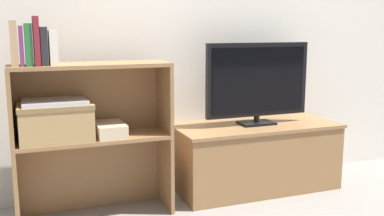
{
  "coord_description": "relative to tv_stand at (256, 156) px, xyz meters",
  "views": [
    {
      "loc": [
        -0.91,
        -2.23,
        1.02
      ],
      "look_at": [
        0.0,
        0.14,
        0.57
      ],
      "focal_mm": 42.0,
      "sensor_mm": 36.0,
      "label": 1
    }
  ],
  "objects": [
    {
      "name": "ground_plane",
      "position": [
        -0.46,
        -0.21,
        -0.21
      ],
      "size": [
        16.0,
        16.0,
        0.0
      ],
      "primitive_type": "plane",
      "color": "gray"
    },
    {
      "name": "tv_stand",
      "position": [
        0.0,
        0.0,
        0.0
      ],
      "size": [
        1.04,
        0.45,
        0.42
      ],
      "color": "olive",
      "rests_on": "ground_plane"
    },
    {
      "name": "tv",
      "position": [
        0.0,
        -0.0,
        0.48
      ],
      "size": [
        0.69,
        0.14,
        0.51
      ],
      "color": "black",
      "rests_on": "tv_stand"
    },
    {
      "name": "bookshelf_lower_tier",
      "position": [
        -1.03,
        -0.02,
        0.07
      ],
      "size": [
        0.82,
        0.28,
        0.45
      ],
      "color": "olive",
      "rests_on": "ground_plane"
    },
    {
      "name": "bookshelf_upper_tier",
      "position": [
        -1.03,
        -0.02,
        0.49
      ],
      "size": [
        0.82,
        0.28,
        0.39
      ],
      "color": "olive",
      "rests_on": "bookshelf_lower_tier"
    },
    {
      "name": "book_tan",
      "position": [
        -1.39,
        -0.11,
        0.74
      ],
      "size": [
        0.03,
        0.14,
        0.22
      ],
      "color": "tan",
      "rests_on": "bookshelf_upper_tier"
    },
    {
      "name": "book_plum",
      "position": [
        -1.36,
        -0.11,
        0.73
      ],
      "size": [
        0.02,
        0.13,
        0.19
      ],
      "color": "#6B2D66",
      "rests_on": "bookshelf_upper_tier"
    },
    {
      "name": "book_forest",
      "position": [
        -1.33,
        -0.11,
        0.73
      ],
      "size": [
        0.03,
        0.14,
        0.2
      ],
      "color": "#286638",
      "rests_on": "bookshelf_upper_tier"
    },
    {
      "name": "book_maroon",
      "position": [
        -1.29,
        -0.11,
        0.75
      ],
      "size": [
        0.03,
        0.15,
        0.24
      ],
      "color": "maroon",
      "rests_on": "bookshelf_upper_tier"
    },
    {
      "name": "book_charcoal",
      "position": [
        -1.26,
        -0.11,
        0.72
      ],
      "size": [
        0.03,
        0.13,
        0.19
      ],
      "color": "#232328",
      "rests_on": "bookshelf_upper_tier"
    },
    {
      "name": "book_ivory",
      "position": [
        -1.21,
        -0.11,
        0.71
      ],
      "size": [
        0.04,
        0.12,
        0.17
      ],
      "color": "silver",
      "rests_on": "bookshelf_upper_tier"
    },
    {
      "name": "storage_basket_left",
      "position": [
        -1.22,
        -0.09,
        0.34
      ],
      "size": [
        0.37,
        0.25,
        0.19
      ],
      "color": "tan",
      "rests_on": "bookshelf_lower_tier"
    },
    {
      "name": "laptop",
      "position": [
        -1.22,
        -0.09,
        0.44
      ],
      "size": [
        0.32,
        0.23,
        0.02
      ],
      "color": "#BCBCC1",
      "rests_on": "storage_basket_left"
    },
    {
      "name": "magazine_stack",
      "position": [
        -0.94,
        -0.08,
        0.27
      ],
      "size": [
        0.15,
        0.24,
        0.07
      ],
      "color": "beige",
      "rests_on": "bookshelf_lower_tier"
    }
  ]
}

